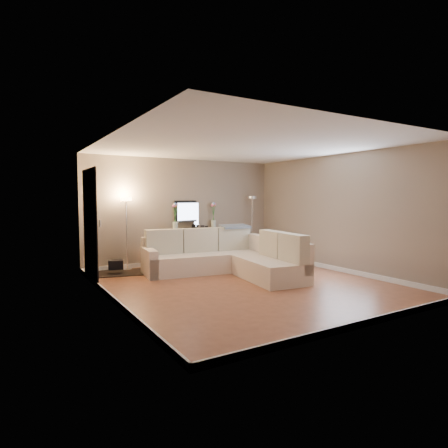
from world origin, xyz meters
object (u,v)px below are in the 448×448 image
floor_lamp_lit (126,219)px  floor_lamp_unlit (252,214)px  console_table (192,245)px  sectional_sofa (227,257)px

floor_lamp_lit → floor_lamp_unlit: bearing=-0.2°
floor_lamp_lit → floor_lamp_unlit: (3.45, -0.02, 0.03)m
console_table → floor_lamp_lit: size_ratio=0.84×
sectional_sofa → floor_lamp_unlit: 2.41m
floor_lamp_lit → sectional_sofa: bearing=-40.6°
sectional_sofa → console_table: bearing=93.4°
sectional_sofa → floor_lamp_lit: bearing=139.4°
sectional_sofa → console_table: (-0.09, 1.53, 0.12)m
sectional_sofa → floor_lamp_unlit: floor_lamp_unlit is taller
console_table → floor_lamp_lit: 1.80m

